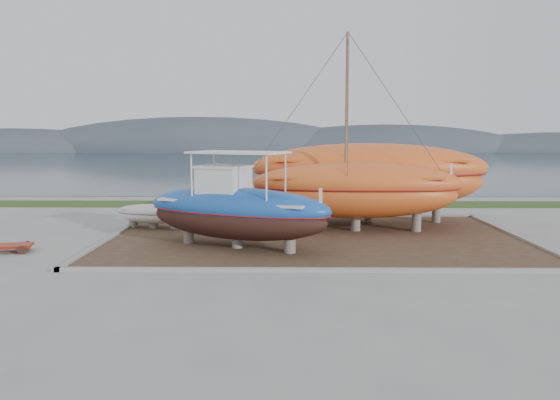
# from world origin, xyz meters

# --- Properties ---
(ground) EXTENTS (140.00, 140.00, 0.00)m
(ground) POSITION_xyz_m (0.00, 0.00, 0.00)
(ground) COLOR gray
(ground) RESTS_ON ground
(dirt_patch) EXTENTS (18.00, 12.00, 0.06)m
(dirt_patch) POSITION_xyz_m (0.00, 4.00, 0.03)
(dirt_patch) COLOR #422D1E
(dirt_patch) RESTS_ON ground
(curb_frame) EXTENTS (18.60, 12.60, 0.15)m
(curb_frame) POSITION_xyz_m (0.00, 4.00, 0.07)
(curb_frame) COLOR gray
(curb_frame) RESTS_ON ground
(grass_strip) EXTENTS (44.00, 3.00, 0.08)m
(grass_strip) POSITION_xyz_m (0.00, 15.50, 0.04)
(grass_strip) COLOR #284219
(grass_strip) RESTS_ON ground
(sea) EXTENTS (260.00, 100.00, 0.04)m
(sea) POSITION_xyz_m (0.00, 70.00, 0.00)
(sea) COLOR #1A2B34
(sea) RESTS_ON ground
(mountain_ridge) EXTENTS (200.00, 36.00, 20.00)m
(mountain_ridge) POSITION_xyz_m (0.00, 125.00, 0.00)
(mountain_ridge) COLOR #333D49
(mountain_ridge) RESTS_ON ground
(blue_caique) EXTENTS (8.46, 5.59, 3.91)m
(blue_caique) POSITION_xyz_m (-3.30, 1.63, 2.02)
(blue_caique) COLOR #1B50AC
(blue_caique) RESTS_ON dirt_patch
(white_dinghy) EXTENTS (3.99, 2.15, 1.14)m
(white_dinghy) POSITION_xyz_m (-7.83, 6.25, 0.63)
(white_dinghy) COLOR silver
(white_dinghy) RESTS_ON dirt_patch
(orange_sailboat) EXTENTS (10.07, 3.46, 9.27)m
(orange_sailboat) POSITION_xyz_m (2.03, 5.59, 4.69)
(orange_sailboat) COLOR #D25720
(orange_sailboat) RESTS_ON dirt_patch
(orange_bare_hull) EXTENTS (12.41, 4.28, 4.01)m
(orange_bare_hull) POSITION_xyz_m (3.02, 8.25, 2.07)
(orange_bare_hull) COLOR #D25720
(orange_bare_hull) RESTS_ON dirt_patch
(red_trailer) EXTENTS (2.38, 1.56, 0.31)m
(red_trailer) POSITION_xyz_m (-12.19, 0.94, 0.16)
(red_trailer) COLOR maroon
(red_trailer) RESTS_ON ground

